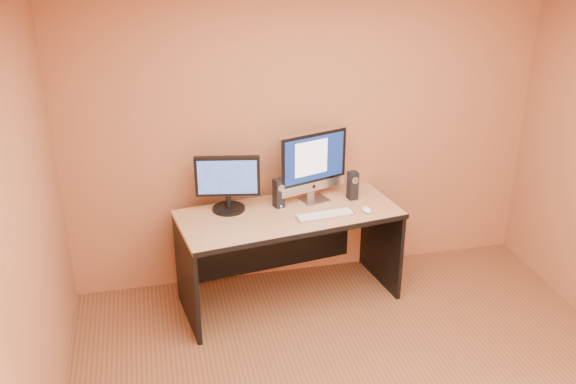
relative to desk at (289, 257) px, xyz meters
name	(u,v)px	position (x,y,z in m)	size (l,w,h in m)	color
walls	(398,246)	(0.26, -1.55, 0.90)	(4.00, 4.00, 2.60)	#975C3D
ceiling	(417,2)	(0.26, -1.55, 2.20)	(4.00, 4.00, 0.00)	white
desk	(289,257)	(0.00, 0.00, 0.00)	(1.73, 0.76, 0.80)	tan
imac	(315,167)	(0.25, 0.18, 0.70)	(0.62, 0.23, 0.59)	#B8B8BD
second_monitor	(228,184)	(-0.46, 0.16, 0.63)	(0.52, 0.26, 0.45)	black
speaker_left	(279,193)	(-0.06, 0.13, 0.52)	(0.07, 0.08, 0.24)	black
speaker_right	(353,185)	(0.57, 0.14, 0.52)	(0.07, 0.08, 0.24)	black
keyboard	(325,215)	(0.26, -0.12, 0.41)	(0.46, 0.13, 0.02)	#BBBBBF
mouse	(366,210)	(0.60, -0.12, 0.42)	(0.06, 0.11, 0.04)	white
cable_a	(317,195)	(0.30, 0.27, 0.40)	(0.01, 0.01, 0.24)	black
cable_b	(311,194)	(0.26, 0.30, 0.40)	(0.01, 0.01, 0.19)	black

